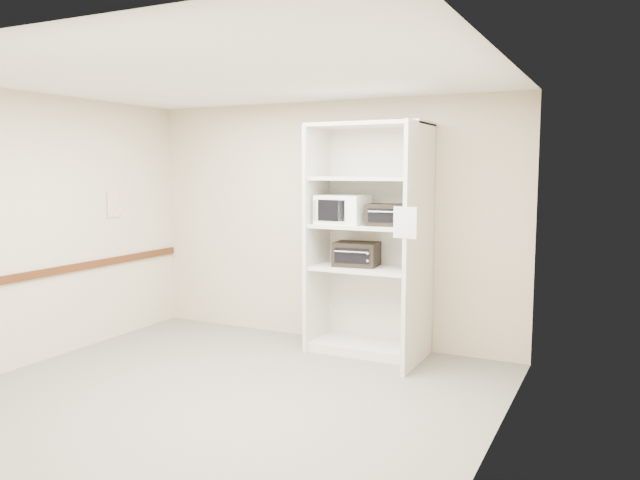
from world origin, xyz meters
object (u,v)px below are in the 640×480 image
at_px(microwave, 343,209).
at_px(shelving_unit, 373,247).
at_px(toaster_oven_upper, 387,215).
at_px(toaster_oven_lower, 357,254).

bearing_deg(microwave, shelving_unit, 12.71).
relative_size(toaster_oven_upper, toaster_oven_lower, 0.85).
bearing_deg(toaster_oven_upper, shelving_unit, 155.90).
height_order(shelving_unit, microwave, shelving_unit).
xyz_separation_m(toaster_oven_upper, toaster_oven_lower, (-0.36, 0.06, -0.43)).
bearing_deg(shelving_unit, toaster_oven_upper, -16.90).
relative_size(microwave, toaster_oven_lower, 1.11).
bearing_deg(toaster_oven_lower, microwave, -159.56).
height_order(microwave, toaster_oven_lower, microwave).
relative_size(shelving_unit, microwave, 4.78).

